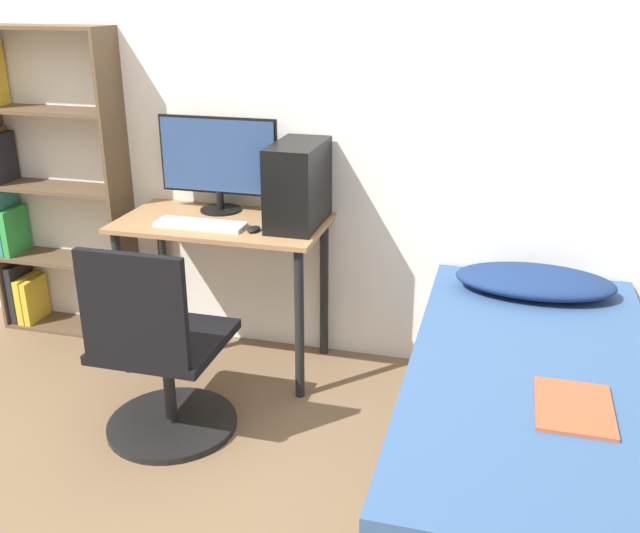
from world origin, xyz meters
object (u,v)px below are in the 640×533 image
(office_chair, at_px, (161,366))
(keyboard, at_px, (200,224))
(bookshelf, at_px, (40,196))
(bed, at_px, (527,433))
(pc_tower, at_px, (298,184))
(monitor, at_px, (218,160))

(office_chair, height_order, keyboard, office_chair)
(bookshelf, xyz_separation_m, bed, (2.57, -0.82, -0.49))
(keyboard, height_order, pc_tower, pc_tower)
(office_chair, height_order, monitor, monitor)
(bookshelf, xyz_separation_m, monitor, (1.04, 0.00, 0.26))
(keyboard, distance_m, pc_tower, 0.49)
(keyboard, bearing_deg, monitor, 91.61)
(office_chair, distance_m, bed, 1.48)
(bookshelf, height_order, keyboard, bookshelf)
(office_chair, height_order, pc_tower, pc_tower)
(keyboard, relative_size, pc_tower, 1.03)
(office_chair, bearing_deg, bed, -0.01)
(bookshelf, relative_size, office_chair, 1.83)
(bed, bearing_deg, office_chair, 179.99)
(bed, relative_size, monitor, 3.11)
(monitor, distance_m, pc_tower, 0.46)
(bed, relative_size, pc_tower, 4.57)
(office_chair, bearing_deg, monitor, 93.45)
(monitor, relative_size, keyboard, 1.42)
(monitor, height_order, pc_tower, monitor)
(bed, distance_m, pc_tower, 1.47)
(pc_tower, bearing_deg, bed, -33.37)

